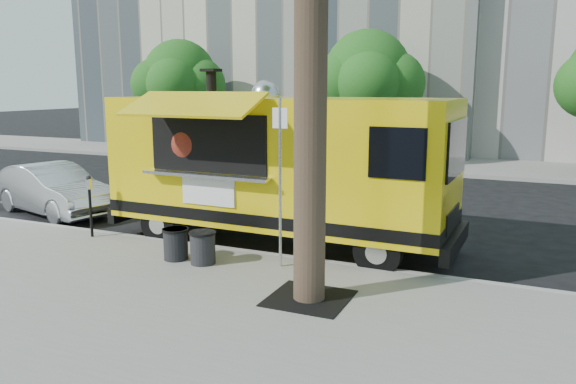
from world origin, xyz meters
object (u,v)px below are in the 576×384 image
Objects in this scene: far_tree_a at (180,77)px; trash_bin_right at (203,246)px; sign_post at (280,173)px; trash_bin_left at (176,243)px; far_tree_b at (367,74)px; food_truck at (278,165)px; sedan at (53,190)px; parking_meter at (90,199)px.

trash_bin_right is at bearing -54.48° from far_tree_a.
sign_post is 5.10× the size of trash_bin_left.
sign_post is at bearing -79.85° from far_tree_b.
trash_bin_right is (0.60, -0.01, 0.00)m from trash_bin_left.
far_tree_b reaches higher than trash_bin_right.
food_truck reaches higher than sedan.
trash_bin_right is at bearing -10.96° from parking_meter.
sign_post is at bearing 11.58° from trash_bin_left.
far_tree_b is at bearing -7.28° from sedan.
sign_post is 1.99m from trash_bin_right.
parking_meter is at bearing 169.04° from trash_bin_right.
far_tree_a is at bearing 33.57° from sedan.
sign_post is 0.40× the size of food_truck.
trash_bin_left is at bearing 178.64° from trash_bin_right.
parking_meter is (-2.00, -14.05, -2.85)m from far_tree_b.
far_tree_b is 15.09m from trash_bin_right.
far_tree_a is 17.84m from trash_bin_right.
sign_post is (11.55, -13.85, -1.93)m from far_tree_a.
sign_post is 5.03× the size of trash_bin_right.
far_tree_b reaches higher than parking_meter.
food_truck is at bearing -48.58° from far_tree_a.
sedan is (-6.65, 0.27, -1.07)m from food_truck.
sedan is (-7.50, 1.99, -1.19)m from sign_post.
trash_bin_left is (2.58, -0.60, -0.52)m from parking_meter.
far_tree_b is at bearing 94.62° from trash_bin_right.
food_truck is 12.54× the size of trash_bin_right.
sedan is at bearing 179.08° from food_truck.
trash_bin_left is at bearing -56.08° from far_tree_a.
sign_post is at bearing -50.17° from far_tree_a.
sign_post is 4.64m from parking_meter.
sign_post is at bearing -90.19° from sedan.
far_tree_a is 18.14m from sign_post.
parking_meter is at bearing 177.48° from sign_post.
food_truck reaches higher than trash_bin_right.
food_truck is at bearing 22.32° from parking_meter.
far_tree_a is 9.10× the size of trash_bin_left.
sign_post is 0.75× the size of sedan.
food_truck is 2.53m from trash_bin_right.
trash_bin_right is (-0.52, -2.14, -1.26)m from food_truck.
food_truck is 1.87× the size of sedan.
far_tree_a is 0.97× the size of far_tree_b.
far_tree_a is 9.01m from far_tree_b.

